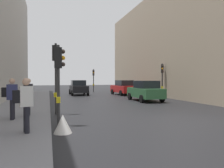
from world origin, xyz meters
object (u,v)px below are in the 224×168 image
at_px(car_green_estate, 145,91).
at_px(pedestrian_with_grey_backpack, 11,96).
at_px(pedestrian_in_dark_coat, 28,95).
at_px(pedestrian_with_black_backpack, 25,102).
at_px(car_dark_suv, 78,88).
at_px(traffic_light_near_right, 56,65).
at_px(warning_sign_triangle, 63,124).
at_px(car_red_sedan, 124,88).
at_px(traffic_light_near_left, 59,70).
at_px(traffic_light_far_median, 93,76).
at_px(traffic_light_mid_street, 162,74).

bearing_deg(car_green_estate, pedestrian_with_grey_backpack, -144.22).
bearing_deg(car_green_estate, pedestrian_in_dark_coat, -146.09).
distance_m(pedestrian_with_grey_backpack, pedestrian_in_dark_coat, 1.07).
height_order(pedestrian_with_grey_backpack, pedestrian_with_black_backpack, same).
bearing_deg(pedestrian_with_black_backpack, car_green_estate, 47.26).
xyz_separation_m(car_dark_suv, pedestrian_with_grey_backpack, (-5.00, -15.81, 0.29)).
height_order(traffic_light_near_right, warning_sign_triangle, traffic_light_near_right).
bearing_deg(car_red_sedan, pedestrian_with_black_backpack, -119.20).
relative_size(traffic_light_near_left, car_dark_suv, 0.78).
distance_m(traffic_light_near_right, pedestrian_in_dark_coat, 2.25).
bearing_deg(pedestrian_with_grey_backpack, car_green_estate, 35.78).
xyz_separation_m(car_green_estate, pedestrian_with_grey_backpack, (-9.59, -6.91, 0.29)).
height_order(car_green_estate, pedestrian_with_grey_backpack, pedestrian_with_grey_backpack).
distance_m(traffic_light_near_right, car_dark_suv, 14.36).
bearing_deg(warning_sign_triangle, traffic_light_near_right, 90.94).
bearing_deg(car_dark_suv, car_green_estate, -62.73).
bearing_deg(traffic_light_far_median, car_green_estate, -83.36).
relative_size(car_dark_suv, car_red_sedan, 0.97).
bearing_deg(pedestrian_in_dark_coat, pedestrian_with_grey_backpack, -124.98).
bearing_deg(traffic_light_mid_street, pedestrian_with_black_backpack, -134.73).
distance_m(traffic_light_near_left, car_red_sedan, 17.40).
height_order(traffic_light_mid_street, warning_sign_triangle, traffic_light_mid_street).
bearing_deg(pedestrian_with_black_backpack, traffic_light_near_right, 75.76).
distance_m(traffic_light_mid_street, pedestrian_in_dark_coat, 14.71).
bearing_deg(traffic_light_near_right, pedestrian_with_grey_backpack, -135.75).
height_order(car_green_estate, pedestrian_in_dark_coat, pedestrian_in_dark_coat).
distance_m(car_dark_suv, car_red_sedan, 5.44).
bearing_deg(warning_sign_triangle, traffic_light_mid_street, 47.80).
xyz_separation_m(traffic_light_near_right, car_green_estate, (7.65, 5.02, -1.75)).
relative_size(traffic_light_mid_street, traffic_light_far_median, 1.03).
distance_m(traffic_light_mid_street, traffic_light_near_left, 14.86).
distance_m(traffic_light_far_median, pedestrian_in_dark_coat, 21.55).
height_order(traffic_light_near_right, pedestrian_with_black_backpack, traffic_light_near_right).
bearing_deg(traffic_light_near_right, pedestrian_with_black_backpack, -104.24).
xyz_separation_m(traffic_light_near_left, pedestrian_in_dark_coat, (-1.33, 1.91, -1.13)).
bearing_deg(pedestrian_in_dark_coat, traffic_light_near_left, -55.13).
xyz_separation_m(traffic_light_mid_street, car_green_estate, (-3.01, -2.40, -1.52)).
xyz_separation_m(traffic_light_mid_street, pedestrian_with_grey_backpack, (-12.60, -9.31, -1.24)).
bearing_deg(car_green_estate, traffic_light_far_median, 96.64).
bearing_deg(traffic_light_near_left, warning_sign_triangle, -87.19).
xyz_separation_m(traffic_light_near_left, warning_sign_triangle, (0.07, -1.33, -1.94)).
relative_size(pedestrian_with_grey_backpack, pedestrian_with_black_backpack, 1.00).
height_order(traffic_light_mid_street, pedestrian_in_dark_coat, traffic_light_mid_street).
distance_m(traffic_light_mid_street, pedestrian_with_black_backpack, 16.81).
relative_size(traffic_light_far_median, pedestrian_with_black_backpack, 1.90).
bearing_deg(car_green_estate, warning_sign_triangle, -129.25).
bearing_deg(car_green_estate, traffic_light_mid_street, 38.58).
bearing_deg(traffic_light_mid_street, traffic_light_near_left, -135.83).
bearing_deg(pedestrian_in_dark_coat, traffic_light_far_median, 70.12).
distance_m(traffic_light_mid_street, car_green_estate, 4.14).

